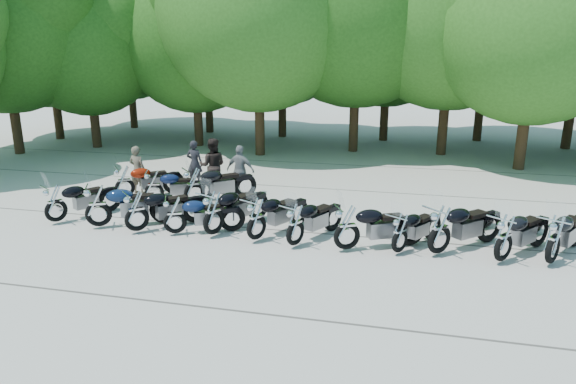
% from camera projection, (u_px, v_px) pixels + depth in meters
% --- Properties ---
extents(ground, '(90.00, 90.00, 0.00)m').
position_uv_depth(ground, '(274.00, 252.00, 12.52)').
color(ground, '#A6A096').
rests_on(ground, ground).
extents(tree_0, '(7.50, 7.50, 9.21)m').
position_uv_depth(tree_0, '(48.00, 34.00, 26.55)').
color(tree_0, '#3A2614').
rests_on(tree_0, ground).
extents(tree_1, '(6.97, 6.97, 8.55)m').
position_uv_depth(tree_1, '(87.00, 42.00, 24.28)').
color(tree_1, '#3A2614').
rests_on(tree_1, ground).
extents(tree_2, '(7.31, 7.31, 8.97)m').
position_uv_depth(tree_2, '(194.00, 37.00, 24.69)').
color(tree_2, '#3A2614').
rests_on(tree_2, ground).
extents(tree_3, '(8.70, 8.70, 10.67)m').
position_uv_depth(tree_3, '(258.00, 11.00, 22.12)').
color(tree_3, '#3A2614').
rests_on(tree_3, ground).
extents(tree_4, '(9.13, 9.13, 11.20)m').
position_uv_depth(tree_4, '(358.00, 5.00, 22.88)').
color(tree_4, '#3A2614').
rests_on(tree_4, ground).
extents(tree_5, '(9.04, 9.04, 11.10)m').
position_uv_depth(tree_5, '(453.00, 5.00, 22.12)').
color(tree_5, '#3A2614').
rests_on(tree_5, ground).
extents(tree_6, '(8.00, 8.00, 9.82)m').
position_uv_depth(tree_6, '(537.00, 20.00, 19.45)').
color(tree_6, '#3A2614').
rests_on(tree_6, ground).
extents(tree_9, '(7.59, 7.59, 9.32)m').
position_uv_depth(tree_9, '(127.00, 35.00, 30.44)').
color(tree_9, '#3A2614').
rests_on(tree_9, ground).
extents(tree_10, '(7.78, 7.78, 9.55)m').
position_uv_depth(tree_10, '(206.00, 32.00, 28.69)').
color(tree_10, '#3A2614').
rests_on(tree_10, ground).
extents(tree_11, '(7.56, 7.56, 9.28)m').
position_uv_depth(tree_11, '(282.00, 34.00, 27.25)').
color(tree_11, '#3A2614').
rests_on(tree_11, ground).
extents(tree_12, '(7.88, 7.88, 9.67)m').
position_uv_depth(tree_12, '(389.00, 29.00, 26.02)').
color(tree_12, '#3A2614').
rests_on(tree_12, ground).
extents(tree_13, '(8.31, 8.31, 10.20)m').
position_uv_depth(tree_13, '(488.00, 22.00, 25.82)').
color(tree_13, '#3A2614').
rests_on(tree_13, ground).
extents(tree_17, '(8.31, 8.31, 10.20)m').
position_uv_depth(tree_17, '(1.00, 18.00, 22.49)').
color(tree_17, '#3A2614').
rests_on(tree_17, ground).
extents(motorcycle_0, '(1.75, 2.25, 1.26)m').
position_uv_depth(motorcycle_0, '(55.00, 202.00, 14.35)').
color(motorcycle_0, black).
rests_on(motorcycle_0, ground).
extents(motorcycle_1, '(2.51, 1.79, 1.38)m').
position_uv_depth(motorcycle_1, '(98.00, 205.00, 13.92)').
color(motorcycle_1, '#0D1C3A').
rests_on(motorcycle_1, ground).
extents(motorcycle_2, '(2.12, 2.13, 1.30)m').
position_uv_depth(motorcycle_2, '(136.00, 210.00, 13.59)').
color(motorcycle_2, black).
rests_on(motorcycle_2, ground).
extents(motorcycle_3, '(2.17, 1.48, 1.19)m').
position_uv_depth(motorcycle_3, '(175.00, 214.00, 13.44)').
color(motorcycle_3, '#0D1A3C').
rests_on(motorcycle_3, ground).
extents(motorcycle_4, '(1.71, 2.50, 1.37)m').
position_uv_depth(motorcycle_4, '(213.00, 212.00, 13.34)').
color(motorcycle_4, black).
rests_on(motorcycle_4, ground).
extents(motorcycle_5, '(1.70, 2.34, 1.29)m').
position_uv_depth(motorcycle_5, '(256.00, 218.00, 12.99)').
color(motorcycle_5, black).
rests_on(motorcycle_5, ground).
extents(motorcycle_6, '(1.61, 2.26, 1.24)m').
position_uv_depth(motorcycle_6, '(295.00, 224.00, 12.63)').
color(motorcycle_6, black).
rests_on(motorcycle_6, ground).
extents(motorcycle_7, '(2.41, 1.71, 1.32)m').
position_uv_depth(motorcycle_7, '(347.00, 226.00, 12.33)').
color(motorcycle_7, black).
rests_on(motorcycle_7, ground).
extents(motorcycle_8, '(1.64, 2.03, 1.14)m').
position_uv_depth(motorcycle_8, '(400.00, 232.00, 12.21)').
color(motorcycle_8, black).
rests_on(motorcycle_8, ground).
extents(motorcycle_9, '(2.30, 2.25, 1.39)m').
position_uv_depth(motorcycle_9, '(440.00, 228.00, 12.07)').
color(motorcycle_9, black).
rests_on(motorcycle_9, ground).
extents(motorcycle_10, '(2.00, 2.25, 1.31)m').
position_uv_depth(motorcycle_10, '(504.00, 237.00, 11.66)').
color(motorcycle_10, black).
rests_on(motorcycle_10, ground).
extents(motorcycle_11, '(1.86, 2.39, 1.34)m').
position_uv_depth(motorcycle_11, '(554.00, 238.00, 11.53)').
color(motorcycle_11, black).
rests_on(motorcycle_11, ground).
extents(motorcycle_12, '(2.16, 1.94, 1.26)m').
position_uv_depth(motorcycle_12, '(124.00, 181.00, 16.68)').
color(motorcycle_12, maroon).
rests_on(motorcycle_12, ground).
extents(motorcycle_13, '(2.19, 1.34, 1.19)m').
position_uv_depth(motorcycle_13, '(154.00, 185.00, 16.28)').
color(motorcycle_13, '#0C1638').
rests_on(motorcycle_13, ground).
extents(motorcycle_14, '(2.28, 2.15, 1.36)m').
position_uv_depth(motorcycle_14, '(194.00, 185.00, 15.99)').
color(motorcycle_14, black).
rests_on(motorcycle_14, ground).
extents(rider_0, '(0.65, 0.47, 1.64)m').
position_uv_depth(rider_0, '(138.00, 170.00, 17.30)').
color(rider_0, brown).
rests_on(rider_0, ground).
extents(rider_1, '(1.05, 0.90, 1.88)m').
position_uv_depth(rider_1, '(213.00, 166.00, 17.36)').
color(rider_1, black).
rests_on(rider_1, ground).
extents(rider_2, '(1.04, 0.55, 1.70)m').
position_uv_depth(rider_2, '(240.00, 170.00, 17.10)').
color(rider_2, gray).
rests_on(rider_2, ground).
extents(rider_3, '(0.61, 0.42, 1.64)m').
position_uv_depth(rider_3, '(195.00, 163.00, 18.35)').
color(rider_3, black).
rests_on(rider_3, ground).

